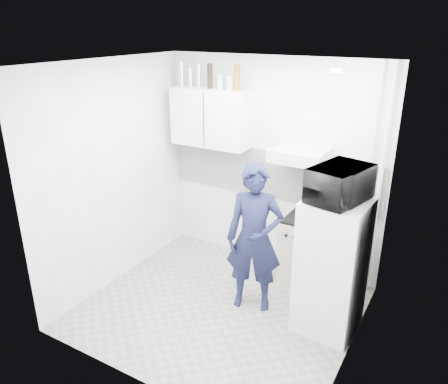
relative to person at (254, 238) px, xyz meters
The scene contains 24 objects.
floor 0.90m from the person, 137.19° to the right, with size 2.80×2.80×0.00m, color gray.
ceiling 1.82m from the person, 137.19° to the right, with size 2.80×2.80×0.00m, color white.
wall_back 1.14m from the person, 105.51° to the left, with size 2.80×2.80×0.00m, color white.
wall_left 1.76m from the person, behind, with size 2.60×2.60×0.00m, color white.
wall_right 1.25m from the person, 12.81° to the right, with size 2.60×2.60×0.00m, color white.
person is the anchor object (origin of this frame).
stove 0.91m from the person, 67.17° to the left, with size 0.50×0.50×0.80m, color beige.
fridge 0.83m from the person, ahead, with size 0.58×0.58×1.40m, color white.
stove_top 0.81m from the person, 67.17° to the left, with size 0.48×0.48×0.03m, color black.
saucepan 0.83m from the person, 74.10° to the left, with size 0.16×0.16×0.09m, color silver.
microwave 1.11m from the person, ahead, with size 0.41×0.60×0.33m, color black.
bottle_a 2.26m from the person, 150.61° to the left, with size 0.07×0.07×0.30m, color silver.
bottle_b 2.16m from the person, 148.26° to the left, with size 0.06×0.06×0.23m, color silver.
bottle_c 2.10m from the person, 145.74° to the left, with size 0.07×0.07×0.27m, color silver.
bottle_d 2.02m from the person, 141.81° to the left, with size 0.07×0.07×0.29m, color black.
canister_a 1.91m from the person, 137.70° to the left, with size 0.07×0.07×0.17m, color #B2B7BC.
canister_b 1.85m from the person, 133.08° to the left, with size 0.09×0.09×0.17m, color #B2B7BC.
bottle_e 1.86m from the person, 129.41° to the left, with size 0.07×0.07×0.29m, color brown.
upper_cabinet 1.67m from the person, 141.39° to the left, with size 1.00×0.35×0.70m, color white.
range_hood 1.07m from the person, 76.84° to the left, with size 0.60×0.50×0.14m, color beige.
backsplash 1.09m from the person, 105.74° to the left, with size 2.74×0.03×0.60m, color white.
pipe_a 1.45m from the person, 41.76° to the left, with size 0.05×0.05×2.60m, color beige.
pipe_b 1.37m from the person, 45.33° to the left, with size 0.04×0.04×2.60m, color beige.
ceiling_spot_fixture 1.90m from the person, ahead, with size 0.10×0.10×0.02m, color white.
Camera 1 is at (2.06, -3.45, 2.94)m, focal length 35.00 mm.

